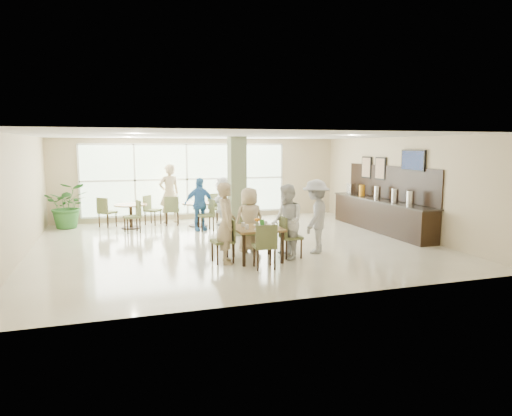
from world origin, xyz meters
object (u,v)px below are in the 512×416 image
object	(u,v)px
potted_plant	(68,205)
teen_far	(249,220)
buffet_counter	(381,213)
teen_standing	(316,216)
main_table	(257,231)
teen_left	(226,223)
round_table_right	(198,209)
teen_right	(287,222)
adult_standing	(169,194)
adult_a	(199,204)
round_table_left	(131,210)
adult_b	(222,201)

from	to	relation	value
potted_plant	teen_far	xyz separation A→B (m)	(4.45, -4.76, 0.07)
buffet_counter	teen_standing	bearing A→B (deg)	-147.17
main_table	teen_left	distance (m)	0.74
buffet_counter	teen_standing	xyz separation A→B (m)	(-3.09, -1.99, 0.33)
round_table_right	teen_left	xyz separation A→B (m)	(-0.26, -4.80, 0.33)
teen_left	teen_right	world-z (taller)	teen_left
main_table	adult_standing	xyz separation A→B (m)	(-1.23, 5.66, 0.31)
potted_plant	teen_far	distance (m)	6.52
buffet_counter	potted_plant	bearing A→B (deg)	159.62
buffet_counter	potted_plant	distance (m)	9.63
teen_right	adult_a	world-z (taller)	teen_right
potted_plant	teen_standing	size ratio (longest dim) A/B	0.81
round_table_left	teen_far	distance (m)	4.91
teen_left	adult_standing	xyz separation A→B (m)	(-0.52, 5.68, 0.09)
round_table_left	adult_b	size ratio (longest dim) A/B	0.65
adult_b	adult_standing	distance (m)	1.80
potted_plant	adult_a	world-z (taller)	adult_a
potted_plant	adult_standing	distance (m)	3.14
teen_left	adult_b	xyz separation A→B (m)	(1.07, 4.86, -0.11)
teen_right	teen_standing	world-z (taller)	teen_standing
round_table_left	adult_standing	size ratio (longest dim) A/B	0.52
teen_standing	round_table_left	bearing A→B (deg)	-101.28
round_table_left	adult_b	xyz separation A→B (m)	(2.86, -0.20, 0.22)
teen_standing	teen_far	bearing A→B (deg)	-73.40
adult_b	teen_far	bearing A→B (deg)	18.37
main_table	potted_plant	distance (m)	7.13
potted_plant	adult_b	distance (m)	4.79
teen_standing	adult_standing	bearing A→B (deg)	-114.37
round_table_left	adult_b	distance (m)	2.88
round_table_left	adult_a	xyz separation A→B (m)	(1.96, -1.03, 0.25)
round_table_left	buffet_counter	size ratio (longest dim) A/B	0.22
teen_left	adult_b	bearing A→B (deg)	-5.85
potted_plant	round_table_left	bearing A→B (deg)	-17.89
adult_a	teen_standing	bearing A→B (deg)	-69.22
round_table_left	teen_left	size ratio (longest dim) A/B	0.57
main_table	teen_far	xyz separation A→B (m)	(0.08, 0.87, 0.12)
teen_far	adult_a	distance (m)	3.19
teen_far	adult_b	xyz separation A→B (m)	(0.27, 3.96, -0.01)
buffet_counter	teen_left	distance (m)	5.85
main_table	round_table_left	size ratio (longest dim) A/B	1.02
round_table_right	buffet_counter	distance (m)	5.68
adult_a	adult_b	world-z (taller)	adult_a
round_table_left	potted_plant	xyz separation A→B (m)	(-1.86, 0.60, 0.16)
round_table_right	potted_plant	world-z (taller)	potted_plant
teen_far	round_table_right	bearing A→B (deg)	-90.30
adult_a	teen_left	bearing A→B (deg)	-101.18
round_table_left	round_table_right	bearing A→B (deg)	-7.00
teen_left	teen_far	bearing A→B (deg)	-35.04
teen_standing	adult_b	world-z (taller)	teen_standing
round_table_right	adult_b	world-z (taller)	adult_b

